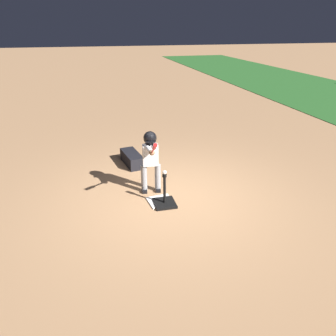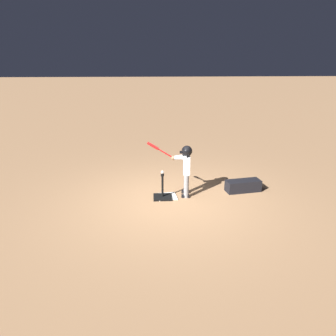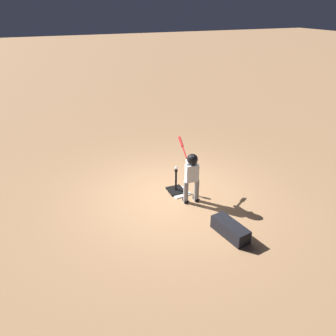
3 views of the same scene
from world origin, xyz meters
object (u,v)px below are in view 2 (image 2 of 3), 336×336
Objects in this scene: baseball at (162,172)px; batter_child at (185,164)px; equipment_bag at (243,186)px; batting_tee at (163,195)px.

batter_child is at bearing -165.43° from baseball.
batter_child is at bearing -3.19° from equipment_bag.
equipment_bag is (-1.98, -0.30, 0.06)m from batting_tee.
baseball is 0.09× the size of equipment_bag.
batter_child is 17.60× the size of baseball.
batting_tee is at bearing 180.00° from baseball.
equipment_bag is (-1.45, -0.17, -0.64)m from batter_child.
baseball is 2.06m from equipment_bag.
batter_child reaches higher than equipment_bag.
batting_tee reaches higher than equipment_bag.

